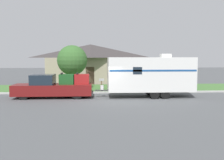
# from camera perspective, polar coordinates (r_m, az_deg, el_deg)

# --- Properties ---
(ground_plane) EXTENTS (120.00, 120.00, 0.00)m
(ground_plane) POSITION_cam_1_polar(r_m,az_deg,el_deg) (18.85, -1.65, -4.64)
(ground_plane) COLOR #515456
(curb_strip) EXTENTS (80.00, 0.30, 0.14)m
(curb_strip) POSITION_cam_1_polar(r_m,az_deg,el_deg) (22.54, -1.96, -2.85)
(curb_strip) COLOR #ADADA8
(curb_strip) RESTS_ON ground_plane
(lawn_strip) EXTENTS (80.00, 7.00, 0.03)m
(lawn_strip) POSITION_cam_1_polar(r_m,az_deg,el_deg) (26.16, -2.17, -1.85)
(lawn_strip) COLOR #477538
(lawn_strip) RESTS_ON ground_plane
(house_across_street) EXTENTS (11.46, 6.48, 4.92)m
(house_across_street) POSITION_cam_1_polar(r_m,az_deg,el_deg) (32.76, -4.91, 3.98)
(house_across_street) COLOR gray
(house_across_street) RESTS_ON ground_plane
(pickup_truck) EXTENTS (6.29, 1.91, 2.00)m
(pickup_truck) POSITION_cam_1_polar(r_m,az_deg,el_deg) (20.42, -13.23, -1.57)
(pickup_truck) COLOR black
(pickup_truck) RESTS_ON ground_plane
(travel_trailer) EXTENTS (7.95, 2.37, 3.50)m
(travel_trailer) POSITION_cam_1_polar(r_m,az_deg,el_deg) (20.49, 8.75, 1.32)
(travel_trailer) COLOR black
(travel_trailer) RESTS_ON ground_plane
(mailbox) EXTENTS (0.48, 0.20, 1.24)m
(mailbox) POSITION_cam_1_polar(r_m,az_deg,el_deg) (23.43, -2.42, -0.37)
(mailbox) COLOR brown
(mailbox) RESTS_ON ground_plane
(tree_in_yard) EXTENTS (2.92, 2.92, 4.40)m
(tree_in_yard) POSITION_cam_1_polar(r_m,az_deg,el_deg) (24.56, -9.08, 4.46)
(tree_in_yard) COLOR brown
(tree_in_yard) RESTS_ON ground_plane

